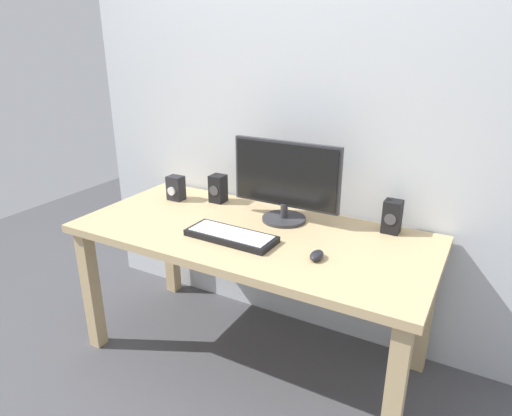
# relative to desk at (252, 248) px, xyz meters

# --- Properties ---
(ground_plane) EXTENTS (6.00, 6.00, 0.00)m
(ground_plane) POSITION_rel_desk_xyz_m (0.00, 0.00, -0.63)
(ground_plane) COLOR #4C4C51
(wall_back) EXTENTS (2.56, 0.04, 3.00)m
(wall_back) POSITION_rel_desk_xyz_m (0.00, 0.43, 0.87)
(wall_back) COLOR silver
(wall_back) RESTS_ON ground_plane
(desk) EXTENTS (1.71, 0.79, 0.72)m
(desk) POSITION_rel_desk_xyz_m (0.00, 0.00, 0.00)
(desk) COLOR tan
(desk) RESTS_ON ground_plane
(monitor) EXTENTS (0.56, 0.22, 0.40)m
(monitor) POSITION_rel_desk_xyz_m (0.08, 0.20, 0.30)
(monitor) COLOR #333338
(monitor) RESTS_ON desk
(keyboard_primary) EXTENTS (0.43, 0.18, 0.03)m
(keyboard_primary) POSITION_rel_desk_xyz_m (-0.04, -0.13, 0.11)
(keyboard_primary) COLOR black
(keyboard_primary) RESTS_ON desk
(mouse) EXTENTS (0.06, 0.09, 0.03)m
(mouse) POSITION_rel_desk_xyz_m (0.38, -0.13, 0.11)
(mouse) COLOR #232328
(mouse) RESTS_ON desk
(speaker_right) EXTENTS (0.08, 0.08, 0.16)m
(speaker_right) POSITION_rel_desk_xyz_m (0.58, 0.31, 0.17)
(speaker_right) COLOR black
(speaker_right) RESTS_ON desk
(speaker_left) EXTENTS (0.08, 0.08, 0.15)m
(speaker_left) POSITION_rel_desk_xyz_m (-0.36, 0.26, 0.17)
(speaker_left) COLOR black
(speaker_left) RESTS_ON desk
(audio_controller) EXTENTS (0.09, 0.08, 0.14)m
(audio_controller) POSITION_rel_desk_xyz_m (-0.59, 0.18, 0.16)
(audio_controller) COLOR #232328
(audio_controller) RESTS_ON desk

